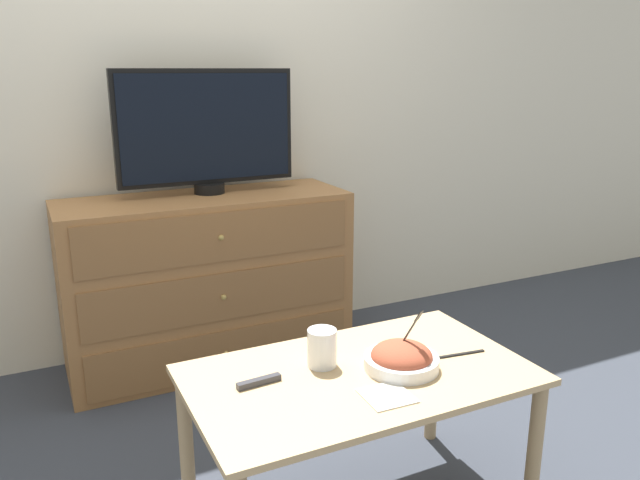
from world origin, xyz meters
TOP-DOWN VIEW (x-y plane):
  - ground_plane at (0.00, 0.00)m, footprint 12.00×12.00m
  - wall_back at (0.00, 0.03)m, footprint 12.00×0.05m
  - dresser at (0.05, -0.26)m, footprint 1.28×0.47m
  - tv at (0.10, -0.19)m, footprint 0.81×0.14m
  - coffee_table at (0.15, -1.50)m, footprint 0.99×0.58m
  - takeout_bowl at (0.27, -1.54)m, footprint 0.22×0.22m
  - drink_cup at (0.07, -1.42)m, footprint 0.09×0.09m
  - napkin at (0.15, -1.66)m, footprint 0.13×0.13m
  - knife at (0.49, -1.54)m, footprint 0.16×0.03m
  - remote_control at (-0.14, -1.45)m, footprint 0.13×0.03m

SIDE VIEW (x-z plane):
  - ground_plane at x=0.00m, z-range 0.00..0.00m
  - dresser at x=0.05m, z-range 0.00..0.80m
  - coffee_table at x=0.15m, z-range 0.18..0.67m
  - napkin at x=0.15m, z-range 0.49..0.50m
  - knife at x=0.49m, z-range 0.49..0.50m
  - remote_control at x=-0.14m, z-range 0.49..0.51m
  - takeout_bowl at x=0.27m, z-range 0.43..0.61m
  - drink_cup at x=0.07m, z-range 0.48..0.60m
  - tv at x=0.10m, z-range 0.81..1.36m
  - wall_back at x=0.00m, z-range 0.00..2.60m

